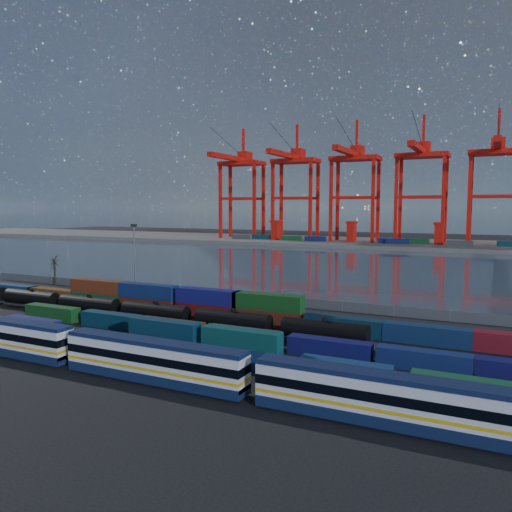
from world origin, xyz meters
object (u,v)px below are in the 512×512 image
at_px(passenger_train, 153,361).
at_px(tanker_string, 89,305).
at_px(gantry_cranes, 387,167).
at_px(bare_tree, 55,271).

xyz_separation_m(passenger_train, tanker_string, (-33.53, 23.96, -0.47)).
height_order(tanker_string, gantry_cranes, gantry_cranes).
bearing_deg(gantry_cranes, tanker_string, -94.14).
distance_m(bare_tree, gantry_cranes, 187.31).
height_order(passenger_train, gantry_cranes, gantry_cranes).
xyz_separation_m(tanker_string, bare_tree, (-34.97, 23.54, 1.97)).
height_order(bare_tree, gantry_cranes, gantry_cranes).
xyz_separation_m(passenger_train, gantry_cranes, (-19.05, 224.18, 39.21)).
distance_m(passenger_train, bare_tree, 83.37).
relative_size(tanker_string, bare_tree, 13.08).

